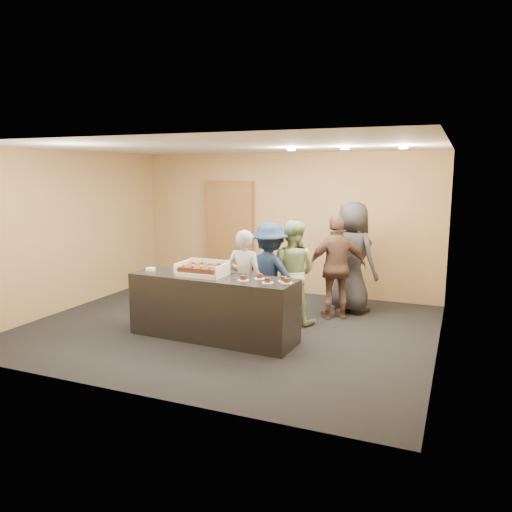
{
  "coord_description": "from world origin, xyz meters",
  "views": [
    {
      "loc": [
        3.2,
        -6.62,
        2.35
      ],
      "look_at": [
        0.45,
        0.0,
        1.13
      ],
      "focal_mm": 35.0,
      "sensor_mm": 36.0,
      "label": 1
    }
  ],
  "objects_px": {
    "storage_cabinet": "(230,235)",
    "person_navy_man": "(270,274)",
    "person_brown_extra": "(337,267)",
    "person_sage_man": "(292,272)",
    "cake_box": "(203,272)",
    "person_dark_suit": "(352,257)",
    "sheet_cake": "(202,269)",
    "person_server_grey": "(245,281)",
    "serving_counter": "(213,307)",
    "plate_stack": "(151,269)"
  },
  "relations": [
    {
      "from": "storage_cabinet",
      "to": "person_dark_suit",
      "type": "distance_m",
      "value": 2.77
    },
    {
      "from": "person_sage_man",
      "to": "person_dark_suit",
      "type": "bearing_deg",
      "value": -125.96
    },
    {
      "from": "person_server_grey",
      "to": "person_sage_man",
      "type": "bearing_deg",
      "value": -124.47
    },
    {
      "from": "cake_box",
      "to": "person_navy_man",
      "type": "xyz_separation_m",
      "value": [
        0.68,
        0.86,
        -0.15
      ]
    },
    {
      "from": "storage_cabinet",
      "to": "person_navy_man",
      "type": "distance_m",
      "value": 2.65
    },
    {
      "from": "storage_cabinet",
      "to": "person_brown_extra",
      "type": "xyz_separation_m",
      "value": [
        2.5,
        -1.31,
        -0.24
      ]
    },
    {
      "from": "plate_stack",
      "to": "person_sage_man",
      "type": "bearing_deg",
      "value": 31.52
    },
    {
      "from": "sheet_cake",
      "to": "person_sage_man",
      "type": "xyz_separation_m",
      "value": [
        0.95,
        1.14,
        -0.19
      ]
    },
    {
      "from": "cake_box",
      "to": "person_navy_man",
      "type": "height_order",
      "value": "person_navy_man"
    },
    {
      "from": "person_navy_man",
      "to": "person_brown_extra",
      "type": "relative_size",
      "value": 0.95
    },
    {
      "from": "storage_cabinet",
      "to": "cake_box",
      "type": "distance_m",
      "value": 3.09
    },
    {
      "from": "serving_counter",
      "to": "plate_stack",
      "type": "xyz_separation_m",
      "value": [
        -1.05,
        0.02,
        0.47
      ]
    },
    {
      "from": "plate_stack",
      "to": "person_server_grey",
      "type": "xyz_separation_m",
      "value": [
        1.34,
        0.43,
        -0.16
      ]
    },
    {
      "from": "storage_cabinet",
      "to": "cake_box",
      "type": "height_order",
      "value": "storage_cabinet"
    },
    {
      "from": "cake_box",
      "to": "serving_counter",
      "type": "bearing_deg",
      "value": -8.47
    },
    {
      "from": "person_server_grey",
      "to": "person_brown_extra",
      "type": "xyz_separation_m",
      "value": [
        1.08,
        1.19,
        0.08
      ]
    },
    {
      "from": "serving_counter",
      "to": "person_brown_extra",
      "type": "height_order",
      "value": "person_brown_extra"
    },
    {
      "from": "person_server_grey",
      "to": "person_brown_extra",
      "type": "bearing_deg",
      "value": -131.08
    },
    {
      "from": "storage_cabinet",
      "to": "cake_box",
      "type": "relative_size",
      "value": 3.24
    },
    {
      "from": "person_sage_man",
      "to": "person_brown_extra",
      "type": "relative_size",
      "value": 0.96
    },
    {
      "from": "storage_cabinet",
      "to": "cake_box",
      "type": "xyz_separation_m",
      "value": [
        0.97,
        -2.93,
        -0.13
      ]
    },
    {
      "from": "person_brown_extra",
      "to": "person_sage_man",
      "type": "bearing_deg",
      "value": 7.97
    },
    {
      "from": "cake_box",
      "to": "sheet_cake",
      "type": "bearing_deg",
      "value": -90.9
    },
    {
      "from": "storage_cabinet",
      "to": "cake_box",
      "type": "bearing_deg",
      "value": -71.75
    },
    {
      "from": "cake_box",
      "to": "person_server_grey",
      "type": "height_order",
      "value": "person_server_grey"
    },
    {
      "from": "person_server_grey",
      "to": "person_navy_man",
      "type": "distance_m",
      "value": 0.49
    },
    {
      "from": "serving_counter",
      "to": "cake_box",
      "type": "bearing_deg",
      "value": 173.82
    },
    {
      "from": "cake_box",
      "to": "person_sage_man",
      "type": "xyz_separation_m",
      "value": [
        0.95,
        1.12,
        -0.14
      ]
    },
    {
      "from": "plate_stack",
      "to": "person_dark_suit",
      "type": "height_order",
      "value": "person_dark_suit"
    },
    {
      "from": "serving_counter",
      "to": "plate_stack",
      "type": "bearing_deg",
      "value": -178.65
    },
    {
      "from": "person_brown_extra",
      "to": "storage_cabinet",
      "type": "bearing_deg",
      "value": -60.04
    },
    {
      "from": "cake_box",
      "to": "person_sage_man",
      "type": "distance_m",
      "value": 1.47
    },
    {
      "from": "plate_stack",
      "to": "person_brown_extra",
      "type": "bearing_deg",
      "value": 33.83
    },
    {
      "from": "cake_box",
      "to": "plate_stack",
      "type": "relative_size",
      "value": 4.53
    },
    {
      "from": "serving_counter",
      "to": "storage_cabinet",
      "type": "height_order",
      "value": "storage_cabinet"
    },
    {
      "from": "person_server_grey",
      "to": "person_sage_man",
      "type": "distance_m",
      "value": 0.85
    },
    {
      "from": "person_navy_man",
      "to": "person_dark_suit",
      "type": "height_order",
      "value": "person_dark_suit"
    },
    {
      "from": "cake_box",
      "to": "person_brown_extra",
      "type": "xyz_separation_m",
      "value": [
        1.54,
        1.61,
        -0.11
      ]
    },
    {
      "from": "person_dark_suit",
      "to": "storage_cabinet",
      "type": "bearing_deg",
      "value": 9.09
    },
    {
      "from": "person_brown_extra",
      "to": "serving_counter",
      "type": "bearing_deg",
      "value": 17.68
    },
    {
      "from": "cake_box",
      "to": "sheet_cake",
      "type": "relative_size",
      "value": 1.17
    },
    {
      "from": "storage_cabinet",
      "to": "person_server_grey",
      "type": "xyz_separation_m",
      "value": [
        1.42,
        -2.5,
        -0.32
      ]
    },
    {
      "from": "serving_counter",
      "to": "person_dark_suit",
      "type": "relative_size",
      "value": 1.29
    },
    {
      "from": "sheet_cake",
      "to": "person_server_grey",
      "type": "distance_m",
      "value": 0.68
    },
    {
      "from": "person_sage_man",
      "to": "sheet_cake",
      "type": "bearing_deg",
      "value": 50.44
    },
    {
      "from": "serving_counter",
      "to": "person_navy_man",
      "type": "xyz_separation_m",
      "value": [
        0.51,
        0.89,
        0.34
      ]
    },
    {
      "from": "person_navy_man",
      "to": "person_server_grey",
      "type": "bearing_deg",
      "value": 70.49
    },
    {
      "from": "sheet_cake",
      "to": "person_dark_suit",
      "type": "xyz_separation_m",
      "value": [
        1.68,
        2.13,
        -0.07
      ]
    },
    {
      "from": "serving_counter",
      "to": "person_sage_man",
      "type": "height_order",
      "value": "person_sage_man"
    },
    {
      "from": "person_sage_man",
      "to": "person_server_grey",
      "type": "bearing_deg",
      "value": 54.57
    }
  ]
}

